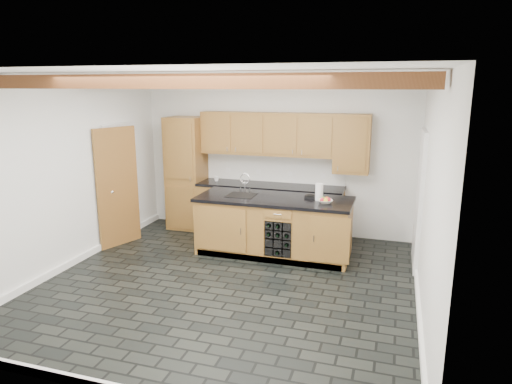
% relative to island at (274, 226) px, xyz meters
% --- Properties ---
extents(ground, '(5.00, 5.00, 0.00)m').
position_rel_island_xyz_m(ground, '(-0.31, -1.28, -0.47)').
color(ground, black).
rests_on(ground, ground).
extents(room_shell, '(5.01, 5.00, 5.00)m').
position_rel_island_xyz_m(room_shell, '(-0.39, -0.75, 1.06)').
color(room_shell, white).
rests_on(room_shell, ground).
extents(back_cabinetry, '(3.65, 0.62, 2.20)m').
position_rel_island_xyz_m(back_cabinetry, '(-0.68, 0.95, 0.51)').
color(back_cabinetry, olive).
rests_on(back_cabinetry, ground).
extents(island, '(2.48, 0.96, 0.93)m').
position_rel_island_xyz_m(island, '(0.00, 0.00, 0.00)').
color(island, olive).
rests_on(island, ground).
extents(faucet, '(0.45, 0.40, 0.34)m').
position_rel_island_xyz_m(faucet, '(-0.56, 0.05, 0.50)').
color(faucet, black).
rests_on(faucet, island).
extents(kitchen_scale, '(0.18, 0.12, 0.05)m').
position_rel_island_xyz_m(kitchen_scale, '(0.54, 0.16, 0.49)').
color(kitchen_scale, black).
rests_on(kitchen_scale, island).
extents(fruit_bowl, '(0.28, 0.28, 0.05)m').
position_rel_island_xyz_m(fruit_bowl, '(0.82, -0.09, 0.49)').
color(fruit_bowl, silver).
rests_on(fruit_bowl, island).
extents(fruit_cluster, '(0.16, 0.17, 0.07)m').
position_rel_island_xyz_m(fruit_cluster, '(0.82, -0.09, 0.52)').
color(fruit_cluster, red).
rests_on(fruit_cluster, fruit_bowl).
extents(paper_towel, '(0.12, 0.12, 0.26)m').
position_rel_island_xyz_m(paper_towel, '(0.69, 0.06, 0.60)').
color(paper_towel, white).
rests_on(paper_towel, island).
extents(mug, '(0.12, 0.12, 0.09)m').
position_rel_island_xyz_m(mug, '(-1.37, 0.95, 0.51)').
color(mug, white).
rests_on(mug, back_cabinetry).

